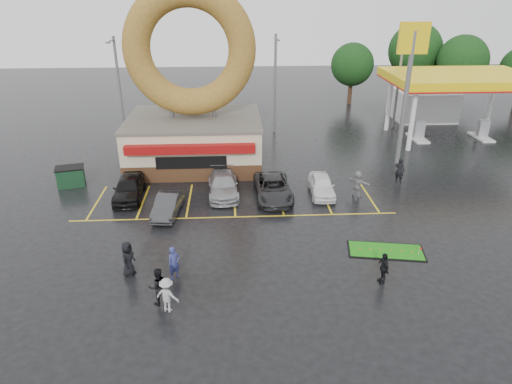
{
  "coord_description": "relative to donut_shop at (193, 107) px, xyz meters",
  "views": [
    {
      "loc": [
        -0.08,
        -21.38,
        12.95
      ],
      "look_at": [
        1.21,
        2.2,
        2.2
      ],
      "focal_mm": 32.0,
      "sensor_mm": 36.0,
      "label": 1
    }
  ],
  "objects": [
    {
      "name": "person_blue",
      "position": [
        0.01,
        -15.78,
        -3.62
      ],
      "size": [
        0.74,
        0.69,
        1.7
      ],
      "primitive_type": "imported",
      "rotation": [
        0.0,
        0.0,
        0.64
      ],
      "color": "navy",
      "rests_on": "ground"
    },
    {
      "name": "car_grey",
      "position": [
        5.55,
        -6.92,
        -3.77
      ],
      "size": [
        2.46,
        5.06,
        1.39
      ],
      "primitive_type": "imported",
      "rotation": [
        0.0,
        0.0,
        0.03
      ],
      "color": "#29282B",
      "rests_on": "ground"
    },
    {
      "name": "tree_far_a",
      "position": [
        29.0,
        17.03,
        0.72
      ],
      "size": [
        5.6,
        5.6,
        8.0
      ],
      "color": "#332114",
      "rests_on": "ground"
    },
    {
      "name": "donut_shop",
      "position": [
        0.0,
        0.0,
        0.0
      ],
      "size": [
        10.2,
        8.7,
        13.5
      ],
      "color": "#472B19",
      "rests_on": "ground"
    },
    {
      "name": "person_walker_far",
      "position": [
        14.77,
        -4.85,
        -3.53
      ],
      "size": [
        0.8,
        0.78,
        1.86
      ],
      "primitive_type": "imported",
      "rotation": [
        0.0,
        0.0,
        2.42
      ],
      "color": "black",
      "rests_on": "ground"
    },
    {
      "name": "streetlight_mid",
      "position": [
        7.0,
        7.95,
        0.32
      ],
      "size": [
        0.4,
        2.21,
        9.0
      ],
      "color": "slate",
      "rests_on": "ground"
    },
    {
      "name": "gas_station",
      "position": [
        23.0,
        7.97,
        -0.77
      ],
      "size": [
        12.3,
        13.65,
        5.9
      ],
      "color": "silver",
      "rests_on": "ground"
    },
    {
      "name": "tree_far_d",
      "position": [
        17.0,
        19.03,
        0.07
      ],
      "size": [
        4.9,
        4.9,
        7.0
      ],
      "color": "#332114",
      "rests_on": "ground"
    },
    {
      "name": "ground",
      "position": [
        3.0,
        -12.97,
        -4.46
      ],
      "size": [
        120.0,
        120.0,
        0.0
      ],
      "primitive_type": "plane",
      "color": "black",
      "rests_on": "ground"
    },
    {
      "name": "person_bystander",
      "position": [
        -2.24,
        -15.35,
        -3.57
      ],
      "size": [
        0.79,
        1.0,
        1.79
      ],
      "primitive_type": "imported",
      "rotation": [
        0.0,
        0.0,
        1.29
      ],
      "color": "black",
      "rests_on": "ground"
    },
    {
      "name": "car_white",
      "position": [
        8.87,
        -6.56,
        -3.81
      ],
      "size": [
        1.73,
        3.93,
        1.32
      ],
      "primitive_type": "imported",
      "rotation": [
        0.0,
        0.0,
        -0.04
      ],
      "color": "white",
      "rests_on": "ground"
    },
    {
      "name": "shell_sign",
      "position": [
        16.0,
        -0.97,
        2.91
      ],
      "size": [
        2.2,
        0.36,
        10.6
      ],
      "color": "slate",
      "rests_on": "ground"
    },
    {
      "name": "person_cameraman",
      "position": [
        9.91,
        -16.64,
        -3.67
      ],
      "size": [
        0.5,
        0.97,
        1.58
      ],
      "primitive_type": "imported",
      "rotation": [
        0.0,
        0.0,
        -1.44
      ],
      "color": "black",
      "rests_on": "ground"
    },
    {
      "name": "car_dgrey",
      "position": [
        -1.14,
        -8.91,
        -3.84
      ],
      "size": [
        1.72,
        3.92,
        1.25
      ],
      "primitive_type": "imported",
      "rotation": [
        0.0,
        0.0,
        -0.11
      ],
      "color": "#303033",
      "rests_on": "ground"
    },
    {
      "name": "person_walker_near",
      "position": [
        11.2,
        -6.92,
        -3.57
      ],
      "size": [
        1.53,
        1.56,
        1.78
      ],
      "primitive_type": "imported",
      "rotation": [
        0.0,
        0.0,
        2.34
      ],
      "color": "gray",
      "rests_on": "ground"
    },
    {
      "name": "streetlight_left",
      "position": [
        -7.0,
        6.95,
        0.32
      ],
      "size": [
        0.4,
        2.21,
        9.0
      ],
      "color": "slate",
      "rests_on": "ground"
    },
    {
      "name": "car_silver",
      "position": [
        2.24,
        -6.16,
        -3.77
      ],
      "size": [
        2.19,
        4.89,
        1.39
      ],
      "primitive_type": "imported",
      "rotation": [
        0.0,
        0.0,
        0.05
      ],
      "color": "#98989D",
      "rests_on": "ground"
    },
    {
      "name": "person_blackjkt",
      "position": [
        -0.47,
        -17.66,
        -3.57
      ],
      "size": [
        1.05,
        0.93,
        1.78
      ],
      "primitive_type": "imported",
      "rotation": [
        0.0,
        0.0,
        3.5
      ],
      "color": "black",
      "rests_on": "ground"
    },
    {
      "name": "dumpster",
      "position": [
        -8.48,
        -4.09,
        -3.81
      ],
      "size": [
        2.04,
        1.6,
        1.3
      ],
      "primitive_type": "cube",
      "rotation": [
        0.0,
        0.0,
        0.24
      ],
      "color": "#173C22",
      "rests_on": "ground"
    },
    {
      "name": "car_black",
      "position": [
        -3.97,
        -6.45,
        -3.71
      ],
      "size": [
        1.99,
        4.51,
        1.51
      ],
      "primitive_type": "imported",
      "rotation": [
        0.0,
        0.0,
        0.05
      ],
      "color": "black",
      "rests_on": "ground"
    },
    {
      "name": "tree_far_c",
      "position": [
        25.0,
        21.03,
        1.37
      ],
      "size": [
        6.3,
        6.3,
        9.0
      ],
      "color": "#332114",
      "rests_on": "ground"
    },
    {
      "name": "person_hoodie",
      "position": [
        -0.02,
        -18.21,
        -3.65
      ],
      "size": [
        1.21,
        0.95,
        1.64
      ],
      "primitive_type": "imported",
      "rotation": [
        0.0,
        0.0,
        2.77
      ],
      "color": "#9A9A9D",
      "rests_on": "ground"
    },
    {
      "name": "putting_green",
      "position": [
        10.97,
        -13.96,
        -4.43
      ],
      "size": [
        4.22,
        2.38,
        0.5
      ],
      "color": "black",
      "rests_on": "ground"
    },
    {
      "name": "streetlight_right",
      "position": [
        19.0,
        8.95,
        0.32
      ],
      "size": [
        0.4,
        2.21,
        9.0
      ],
      "color": "slate",
      "rests_on": "ground"
    }
  ]
}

